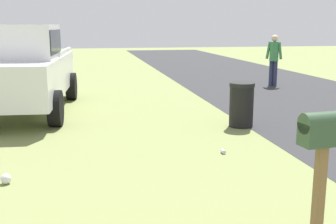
# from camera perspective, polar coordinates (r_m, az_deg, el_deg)

# --- Properties ---
(mailbox) EXTENTS (0.25, 0.47, 1.29)m
(mailbox) POSITION_cam_1_polar(r_m,az_deg,el_deg) (4.21, 20.28, -3.54)
(mailbox) COLOR brown
(mailbox) RESTS_ON ground
(pickup_truck) EXTENTS (5.05, 2.33, 2.09)m
(pickup_truck) POSITION_cam_1_polar(r_m,az_deg,el_deg) (10.53, -19.06, 5.74)
(pickup_truck) COLOR silver
(pickup_truck) RESTS_ON ground
(trash_bin) EXTENTS (0.52, 0.52, 0.92)m
(trash_bin) POSITION_cam_1_polar(r_m,az_deg,el_deg) (8.83, 9.93, 1.00)
(trash_bin) COLOR black
(trash_bin) RESTS_ON ground
(pedestrian) EXTENTS (0.33, 0.50, 1.76)m
(pedestrian) POSITION_cam_1_polar(r_m,az_deg,el_deg) (15.02, 14.17, 7.31)
(pedestrian) COLOR #2D3351
(pedestrian) RESTS_ON ground
(litter_can_midfield_b) EXTENTS (0.12, 0.07, 0.07)m
(litter_can_midfield_b) POSITION_cam_1_polar(r_m,az_deg,el_deg) (7.02, 7.50, -5.32)
(litter_can_midfield_b) COLOR silver
(litter_can_midfield_b) RESTS_ON ground
(litter_bag_midfield_a) EXTENTS (0.14, 0.14, 0.14)m
(litter_bag_midfield_a) POSITION_cam_1_polar(r_m,az_deg,el_deg) (6.06, -21.13, -8.44)
(litter_bag_midfield_a) COLOR silver
(litter_bag_midfield_a) RESTS_ON ground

